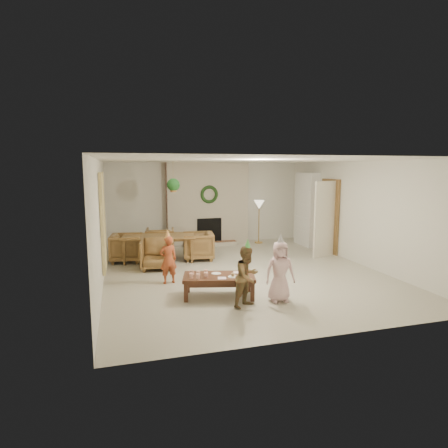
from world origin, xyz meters
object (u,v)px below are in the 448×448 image
object	(u,v)px
child_plaid	(247,277)
child_red	(168,260)
dining_chair_far	(160,241)
dining_chair_right	(198,246)
dining_chair_near	(157,254)
child_pink	(280,271)
dining_table	(159,248)
dining_chair_left	(127,248)
coffee_table_top	(219,277)

from	to	relation	value
child_plaid	child_red	bearing A→B (deg)	92.31
dining_chair_far	dining_chair_right	bearing A→B (deg)	141.34
dining_chair_near	child_plaid	xyz separation A→B (m)	(1.21, -2.86, 0.17)
dining_chair_near	child_red	size ratio (longest dim) A/B	0.79
child_red	child_pink	world-z (taller)	child_pink
child_pink	dining_table	bearing A→B (deg)	122.95
dining_chair_far	child_pink	world-z (taller)	child_pink
child_red	dining_chair_right	bearing A→B (deg)	-128.03
dining_chair_left	child_pink	size ratio (longest dim) A/B	0.72
coffee_table_top	dining_table	bearing A→B (deg)	118.05
dining_chair_near	dining_chair_far	size ratio (longest dim) A/B	1.00
dining_chair_far	coffee_table_top	size ratio (longest dim) A/B	0.60
coffee_table_top	child_plaid	world-z (taller)	child_plaid
dining_chair_near	dining_chair_right	world-z (taller)	same
dining_chair_near	child_pink	size ratio (longest dim) A/B	0.72
dining_chair_near	dining_chair_far	bearing A→B (deg)	90.00
dining_chair_near	dining_chair_left	world-z (taller)	same
dining_chair_left	dining_chair_near	bearing A→B (deg)	-135.00
dining_table	dining_chair_right	bearing A→B (deg)	0.00
dining_table	child_red	world-z (taller)	child_red
dining_chair_right	child_pink	size ratio (longest dim) A/B	0.72
dining_chair_right	child_pink	distance (m)	3.49
child_red	dining_chair_near	bearing A→B (deg)	-94.42
dining_table	child_red	bearing A→B (deg)	-82.04
dining_chair_near	dining_chair_right	xyz separation A→B (m)	(1.11, 0.64, 0.00)
dining_table	dining_chair_far	xyz separation A→B (m)	(0.12, 0.79, 0.03)
coffee_table_top	child_pink	distance (m)	1.11
dining_chair_far	dining_chair_left	bearing A→B (deg)	45.00
child_plaid	child_pink	world-z (taller)	child_pink
dining_table	child_pink	distance (m)	3.96
coffee_table_top	dining_chair_far	bearing A→B (deg)	113.51
dining_chair_right	child_red	xyz separation A→B (m)	(-1.01, -1.83, 0.14)
child_red	dining_chair_left	bearing A→B (deg)	-78.99
dining_chair_far	child_red	bearing A→B (deg)	95.67
dining_table	dining_chair_near	size ratio (longest dim) A/B	2.34
dining_chair_near	child_plaid	size ratio (longest dim) A/B	0.74
dining_table	dining_chair_left	size ratio (longest dim) A/B	2.34
dining_chair_left	dining_chair_far	bearing A→B (deg)	-45.00
dining_chair_far	child_pink	bearing A→B (deg)	118.91
dining_table	dining_chair_right	distance (m)	1.00
dining_chair_left	child_pink	bearing A→B (deg)	-136.98
coffee_table_top	child_plaid	size ratio (longest dim) A/B	1.23
child_pink	dining_chair_far	bearing A→B (deg)	117.34
dining_chair_left	coffee_table_top	distance (m)	3.52
child_red	child_plaid	bearing A→B (deg)	114.50
dining_chair_right	child_plaid	world-z (taller)	child_plaid
dining_chair_near	dining_table	bearing A→B (deg)	90.00
dining_chair_left	child_pink	xyz separation A→B (m)	(2.52, -3.67, 0.18)
dining_chair_far	dining_chair_left	size ratio (longest dim) A/B	1.00
dining_chair_left	child_red	size ratio (longest dim) A/B	0.79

